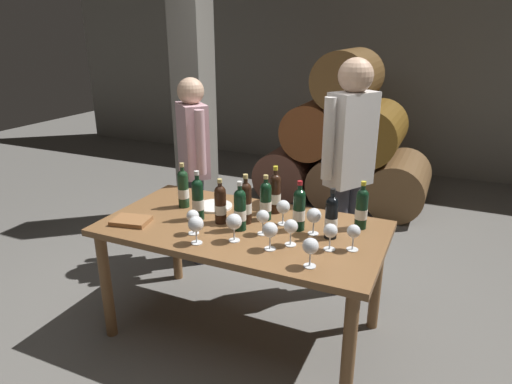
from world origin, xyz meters
name	(u,v)px	position (x,y,z in m)	size (l,w,h in m)	color
ground_plane	(244,330)	(0.00, 0.00, 0.00)	(14.00, 14.00, 0.00)	#66635E
cellar_back_wall	(376,67)	(0.00, 4.20, 1.40)	(10.00, 0.24, 2.80)	slate
barrel_stack	(344,145)	(0.00, 2.60, 0.66)	(1.86, 0.90, 1.69)	brown
stone_pillar	(194,92)	(-1.30, 1.60, 1.30)	(0.32, 0.32, 2.60)	slate
dining_table	(243,239)	(0.00, 0.00, 0.67)	(1.70, 0.90, 0.76)	brown
wine_bottle_0	(220,204)	(-0.14, -0.01, 0.88)	(0.07, 0.07, 0.28)	black
wine_bottle_1	(240,209)	(0.01, -0.06, 0.89)	(0.07, 0.07, 0.30)	black
wine_bottle_2	(299,209)	(0.33, 0.08, 0.89)	(0.07, 0.07, 0.30)	black
wine_bottle_3	(198,199)	(-0.30, -0.02, 0.90)	(0.07, 0.07, 0.31)	black
wine_bottle_4	(245,202)	(0.00, 0.05, 0.89)	(0.07, 0.07, 0.31)	black
wine_bottle_5	(331,217)	(0.53, 0.06, 0.89)	(0.07, 0.07, 0.30)	black
wine_bottle_6	(275,193)	(0.10, 0.27, 0.89)	(0.07, 0.07, 0.31)	black
wine_bottle_7	(362,208)	(0.66, 0.26, 0.89)	(0.07, 0.07, 0.29)	black
wine_bottle_8	(266,200)	(0.09, 0.15, 0.89)	(0.07, 0.07, 0.29)	black
wine_bottle_9	(183,188)	(-0.49, 0.12, 0.89)	(0.07, 0.07, 0.30)	#19381E
wine_glass_0	(193,217)	(-0.21, -0.22, 0.87)	(0.07, 0.07, 0.15)	white
wine_glass_1	(234,222)	(0.05, -0.21, 0.87)	(0.09, 0.09, 0.16)	white
wine_glass_2	(354,232)	(0.68, -0.05, 0.86)	(0.07, 0.07, 0.15)	white
wine_glass_3	(330,232)	(0.57, -0.09, 0.87)	(0.08, 0.08, 0.15)	white
wine_glass_4	(310,247)	(0.53, -0.31, 0.87)	(0.08, 0.08, 0.16)	white
wine_glass_5	(291,227)	(0.36, -0.13, 0.87)	(0.08, 0.08, 0.15)	white
wine_glass_6	(263,217)	(0.16, -0.06, 0.87)	(0.08, 0.08, 0.15)	white
wine_glass_7	(196,225)	(-0.13, -0.32, 0.87)	(0.09, 0.09, 0.16)	white
wine_glass_8	(270,231)	(0.27, -0.22, 0.87)	(0.08, 0.08, 0.16)	white
wine_glass_9	(314,216)	(0.43, 0.06, 0.87)	(0.09, 0.09, 0.16)	white
wine_glass_10	(283,207)	(0.22, 0.12, 0.87)	(0.08, 0.08, 0.16)	white
tasting_notebook	(131,221)	(-0.64, -0.25, 0.77)	(0.22, 0.16, 0.03)	#936038
serving_plate	(214,206)	(-0.30, 0.19, 0.77)	(0.24, 0.24, 0.01)	white
sommelier_presenting	(350,158)	(0.46, 0.75, 1.04)	(0.32, 0.43, 1.72)	#383842
taster_seated_left	(194,157)	(-0.78, 0.72, 0.92)	(0.38, 0.36, 1.54)	#383842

